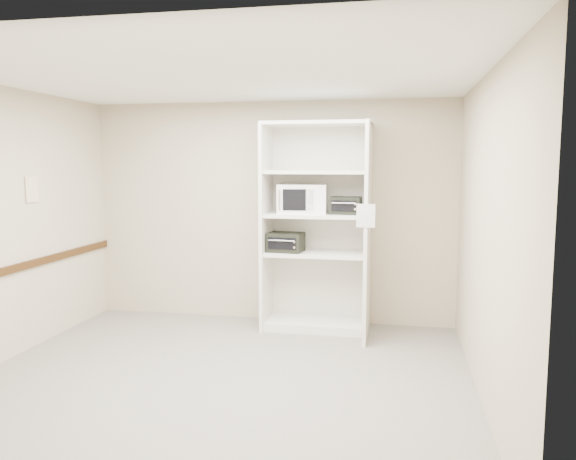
% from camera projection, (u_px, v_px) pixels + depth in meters
% --- Properties ---
extents(floor, '(4.50, 4.00, 0.01)m').
position_uv_depth(floor, '(223.00, 377.00, 5.14)').
color(floor, slate).
rests_on(floor, ground).
extents(ceiling, '(4.50, 4.00, 0.01)m').
position_uv_depth(ceiling, '(219.00, 76.00, 4.83)').
color(ceiling, white).
extents(wall_back, '(4.50, 0.02, 2.70)m').
position_uv_depth(wall_back, '(270.00, 212.00, 6.94)').
color(wall_back, tan).
rests_on(wall_back, ground).
extents(wall_front, '(4.50, 0.02, 2.70)m').
position_uv_depth(wall_front, '(107.00, 274.00, 3.04)').
color(wall_front, tan).
rests_on(wall_front, ground).
extents(wall_right, '(0.02, 4.00, 2.70)m').
position_uv_depth(wall_right, '(486.00, 237.00, 4.56)').
color(wall_right, tan).
rests_on(wall_right, ground).
extents(shelving_unit, '(1.24, 0.92, 2.42)m').
position_uv_depth(shelving_unit, '(320.00, 234.00, 6.55)').
color(shelving_unit, silver).
rests_on(shelving_unit, floor).
extents(microwave, '(0.61, 0.49, 0.34)m').
position_uv_depth(microwave, '(302.00, 199.00, 6.57)').
color(microwave, white).
rests_on(microwave, shelving_unit).
extents(toaster_oven_upper, '(0.36, 0.28, 0.20)m').
position_uv_depth(toaster_oven_upper, '(346.00, 205.00, 6.44)').
color(toaster_oven_upper, black).
rests_on(toaster_oven_upper, shelving_unit).
extents(toaster_oven_lower, '(0.43, 0.34, 0.22)m').
position_uv_depth(toaster_oven_lower, '(286.00, 242.00, 6.57)').
color(toaster_oven_lower, black).
rests_on(toaster_oven_lower, shelving_unit).
extents(paper_sign, '(0.19, 0.01, 0.24)m').
position_uv_depth(paper_sign, '(366.00, 216.00, 5.79)').
color(paper_sign, white).
rests_on(paper_sign, shelving_unit).
extents(chair_rail, '(0.04, 3.98, 0.08)m').
position_uv_depth(chair_rail, '(2.00, 272.00, 5.46)').
color(chair_rail, '#311B08').
rests_on(chair_rail, wall_left).
extents(wall_poster, '(0.01, 0.19, 0.27)m').
position_uv_depth(wall_poster, '(32.00, 189.00, 5.89)').
color(wall_poster, silver).
rests_on(wall_poster, wall_left).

